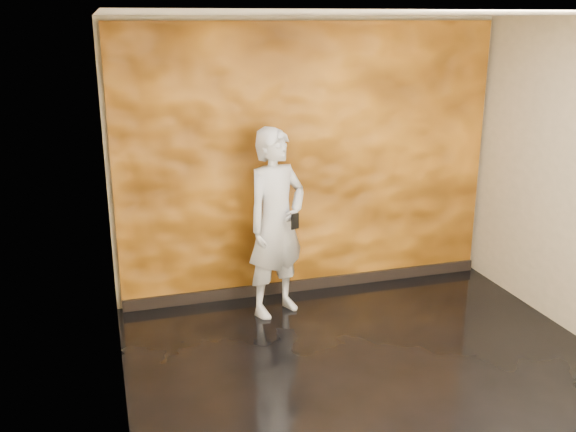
% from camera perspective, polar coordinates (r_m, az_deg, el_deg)
% --- Properties ---
extents(room, '(4.02, 4.02, 2.81)m').
position_cam_1_polar(room, '(4.76, 9.47, 0.15)').
color(room, black).
rests_on(room, ground).
extents(feature_wall, '(3.90, 0.06, 2.75)m').
position_cam_1_polar(feature_wall, '(6.52, 1.96, 4.81)').
color(feature_wall, orange).
rests_on(feature_wall, ground).
extents(baseboard, '(3.90, 0.04, 0.12)m').
position_cam_1_polar(baseboard, '(6.89, 1.95, -6.05)').
color(baseboard, black).
rests_on(baseboard, ground).
extents(man, '(0.79, 0.68, 1.83)m').
position_cam_1_polar(man, '(6.09, -1.06, -0.64)').
color(man, '#A5ABB4').
rests_on(man, ground).
extents(phone, '(0.08, 0.04, 0.15)m').
position_cam_1_polar(phone, '(5.88, 0.63, -0.47)').
color(phone, black).
rests_on(phone, man).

